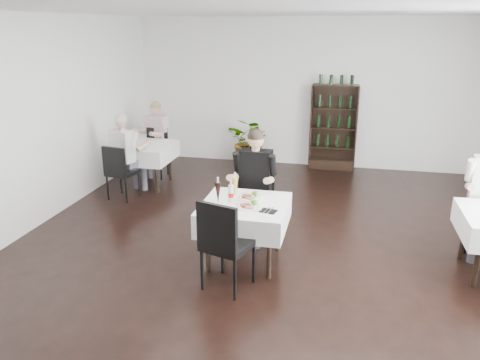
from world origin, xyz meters
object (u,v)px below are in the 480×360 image
wine_shelf (333,128)px  potted_tree (251,142)px  main_table (245,215)px  diner_main (254,177)px

wine_shelf → potted_tree: 1.71m
main_table → diner_main: (-0.02, 0.69, 0.27)m
potted_tree → diner_main: (0.75, -3.51, 0.38)m
wine_shelf → potted_tree: wine_shelf is taller
potted_tree → wine_shelf: bearing=3.9°
potted_tree → diner_main: size_ratio=0.66×
potted_tree → diner_main: bearing=-77.9°
main_table → diner_main: size_ratio=0.67×
wine_shelf → potted_tree: bearing=-176.1°
diner_main → potted_tree: bearing=102.1°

